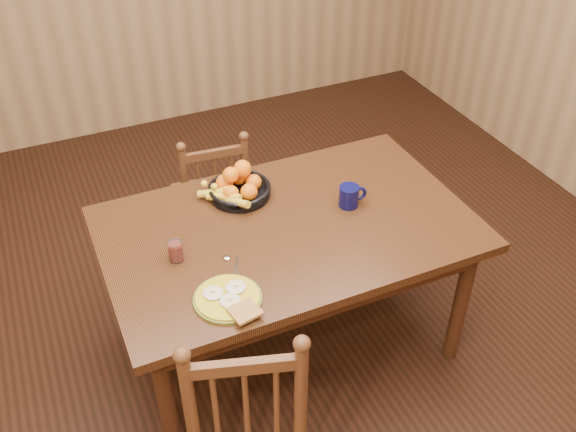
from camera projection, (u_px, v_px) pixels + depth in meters
name	position (u px, v px, depth m)	size (l,w,h in m)	color
room	(288.00, 101.00, 2.43)	(4.52, 5.02, 2.72)	black
dining_table	(288.00, 240.00, 2.84)	(1.60, 1.00, 0.75)	black
chair_far	(213.00, 199.00, 3.51)	(0.42, 0.40, 0.86)	#482715
breakfast_plate	(229.00, 298.00, 2.42)	(0.26, 0.30, 0.04)	#59601E
fork	(251.00, 298.00, 2.43)	(0.05, 0.18, 0.00)	silver
spoon	(230.00, 260.00, 2.60)	(0.06, 0.15, 0.01)	silver
coffee_mug	(350.00, 196.00, 2.88)	(0.13, 0.09, 0.10)	#0A0A37
juice_glass	(176.00, 251.00, 2.59)	(0.06, 0.06, 0.09)	silver
fruit_bowl	(238.00, 187.00, 2.93)	(0.32, 0.32, 0.17)	black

